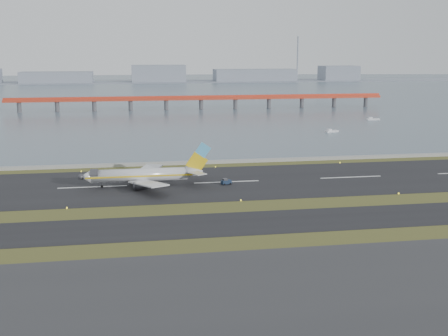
% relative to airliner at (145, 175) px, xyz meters
% --- Properties ---
extents(ground, '(1000.00, 1000.00, 0.00)m').
position_rel_airliner_xyz_m(ground, '(24.72, -28.72, -3.46)').
color(ground, '#324017').
rests_on(ground, ground).
extents(apron_strip, '(1000.00, 50.00, 0.10)m').
position_rel_airliner_xyz_m(apron_strip, '(24.72, -83.72, -3.41)').
color(apron_strip, '#2E2E30').
rests_on(apron_strip, ground).
extents(taxiway_strip, '(1000.00, 18.00, 0.10)m').
position_rel_airliner_xyz_m(taxiway_strip, '(24.72, -40.72, -3.41)').
color(taxiway_strip, black).
rests_on(taxiway_strip, ground).
extents(runway_strip, '(1000.00, 45.00, 0.10)m').
position_rel_airliner_xyz_m(runway_strip, '(24.72, 1.28, -3.41)').
color(runway_strip, black).
rests_on(runway_strip, ground).
extents(seawall, '(1000.00, 2.50, 1.00)m').
position_rel_airliner_xyz_m(seawall, '(24.72, 31.28, -2.96)').
color(seawall, gray).
rests_on(seawall, ground).
extents(bay_water, '(1400.00, 800.00, 1.30)m').
position_rel_airliner_xyz_m(bay_water, '(24.72, 431.28, -3.46)').
color(bay_water, '#4A5C6A').
rests_on(bay_water, ground).
extents(red_pier, '(260.00, 5.00, 10.20)m').
position_rel_airliner_xyz_m(red_pier, '(44.72, 221.28, 3.82)').
color(red_pier, '#BA361F').
rests_on(red_pier, ground).
extents(far_shoreline, '(1400.00, 80.00, 60.50)m').
position_rel_airliner_xyz_m(far_shoreline, '(38.34, 591.28, 2.61)').
color(far_shoreline, gray).
rests_on(far_shoreline, ground).
extents(airliner, '(38.52, 32.89, 12.80)m').
position_rel_airliner_xyz_m(airliner, '(0.00, 0.00, 0.00)').
color(airliner, silver).
rests_on(airliner, ground).
extents(pushback_tug, '(3.30, 2.50, 1.88)m').
position_rel_airliner_xyz_m(pushback_tug, '(24.00, -1.92, -2.55)').
color(pushback_tug, '#15243C').
rests_on(pushback_tug, ground).
extents(workboat_near, '(7.48, 4.59, 1.73)m').
position_rel_airliner_xyz_m(workboat_near, '(94.34, 99.76, -2.91)').
color(workboat_near, silver).
rests_on(workboat_near, ground).
extents(workboat_far, '(7.58, 2.77, 1.81)m').
position_rel_airliner_xyz_m(workboat_far, '(135.81, 143.98, -2.89)').
color(workboat_far, silver).
rests_on(workboat_far, ground).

